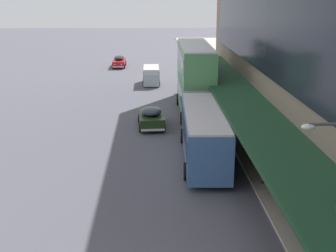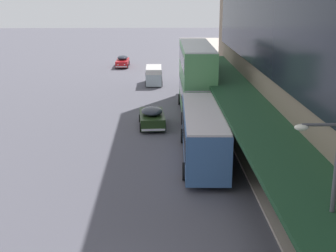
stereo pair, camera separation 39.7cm
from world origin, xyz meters
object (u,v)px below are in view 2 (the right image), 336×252
Objects in this scene: transit_bus_kerbside_rear at (203,132)px; sedan_second_near at (123,61)px; transit_bus_kerbside_front at (196,77)px; vw_van at (154,74)px; pedestrian_at_kerb at (263,166)px; street_lamp at (327,201)px; sedan_lead_near at (152,117)px.

transit_bus_kerbside_rear reaches higher than sedan_second_near.
transit_bus_kerbside_front is 14.16m from vw_van.
vw_van is 2.45× the size of pedestrian_at_kerb.
street_lamp reaches higher than sedan_second_near.
sedan_second_near is 1.05× the size of vw_van.
sedan_lead_near reaches higher than sedan_second_near.
street_lamp is at bearing -91.78° from pedestrian_at_kerb.
transit_bus_kerbside_rear is at bearing 124.53° from pedestrian_at_kerb.
transit_bus_kerbside_front is 2.30× the size of vw_van.
sedan_second_near is 30.11m from sedan_lead_near.
sedan_lead_near is 13.15m from pedestrian_at_kerb.
sedan_lead_near is at bearing 113.35° from transit_bus_kerbside_rear.
transit_bus_kerbside_rear is 14.52m from street_lamp.
transit_bus_kerbside_rear is 25.02m from vw_van.
sedan_lead_near is 0.71× the size of street_lamp.
sedan_second_near is (-8.08, 26.04, -2.46)m from transit_bus_kerbside_front.
pedestrian_at_kerb is at bearing -75.84° from sedan_second_near.
transit_bus_kerbside_rear is 5.04m from pedestrian_at_kerb.
vw_van is 29.54m from pedestrian_at_kerb.
transit_bus_kerbside_rear reaches higher than sedan_lead_near.
pedestrian_at_kerb reaches higher than sedan_second_near.
transit_bus_kerbside_front is at bearing -74.80° from vw_van.
street_lamp reaches higher than transit_bus_kerbside_front.
street_lamp is (-0.31, -10.05, 2.70)m from pedestrian_at_kerb.
sedan_second_near is 42.74m from pedestrian_at_kerb.
street_lamp is (2.06, -25.45, 0.66)m from transit_bus_kerbside_front.
transit_bus_kerbside_front is 5.64× the size of pedestrian_at_kerb.
transit_bus_kerbside_rear is at bearing 100.08° from street_lamp.
vw_van is at bearing 101.80° from pedestrian_at_kerb.
transit_bus_kerbside_front is 15.71m from pedestrian_at_kerb.
sedan_second_near is 0.75× the size of street_lamp.
transit_bus_kerbside_front is 1.65× the size of street_lamp.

